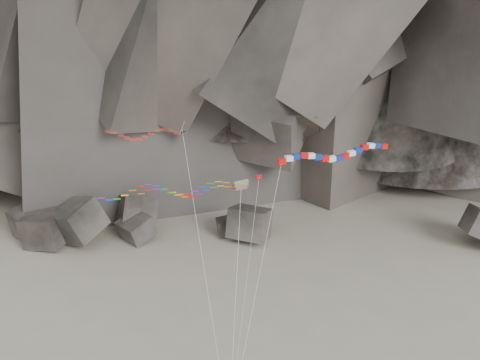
{
  "coord_description": "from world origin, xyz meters",
  "views": [
    {
      "loc": [
        2.52,
        -46.44,
        37.5
      ],
      "look_at": [
        2.05,
        6.0,
        18.89
      ],
      "focal_mm": 40.0,
      "sensor_mm": 36.0,
      "label": 1
    }
  ],
  "objects_px": {
    "parafoil_kite": "(166,190)",
    "pennant_kite": "(253,223)",
    "banner_kite": "(334,155)",
    "delta_kite": "(140,133)"
  },
  "relations": [
    {
      "from": "parafoil_kite",
      "to": "delta_kite",
      "type": "bearing_deg",
      "value": 99.81
    },
    {
      "from": "delta_kite",
      "to": "pennant_kite",
      "type": "distance_m",
      "value": 15.18
    },
    {
      "from": "delta_kite",
      "to": "parafoil_kite",
      "type": "xyz_separation_m",
      "value": [
        3.46,
        -6.47,
        -3.71
      ]
    },
    {
      "from": "banner_kite",
      "to": "pennant_kite",
      "type": "relative_size",
      "value": 1.12
    },
    {
      "from": "banner_kite",
      "to": "parafoil_kite",
      "type": "distance_m",
      "value": 16.06
    },
    {
      "from": "banner_kite",
      "to": "delta_kite",
      "type": "bearing_deg",
      "value": 142.61
    },
    {
      "from": "parafoil_kite",
      "to": "pennant_kite",
      "type": "height_order",
      "value": "pennant_kite"
    },
    {
      "from": "banner_kite",
      "to": "parafoil_kite",
      "type": "bearing_deg",
      "value": 163.09
    },
    {
      "from": "delta_kite",
      "to": "parafoil_kite",
      "type": "relative_size",
      "value": 1.23
    },
    {
      "from": "banner_kite",
      "to": "pennant_kite",
      "type": "bearing_deg",
      "value": 176.77
    }
  ]
}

